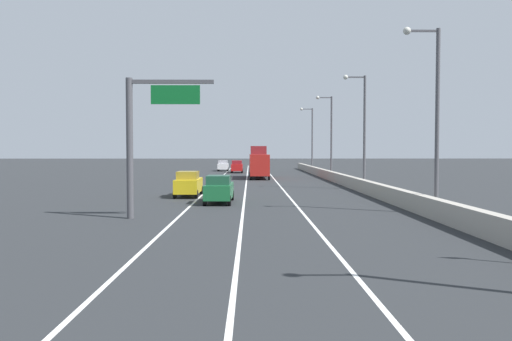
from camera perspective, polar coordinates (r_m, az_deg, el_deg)
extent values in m
plane|color=#26282B|center=(66.38, 0.69, -0.89)|extent=(320.00, 320.00, 0.00)
cube|color=silver|center=(57.51, -4.58, -1.39)|extent=(0.16, 130.00, 0.00)
cube|color=silver|center=(57.38, -1.09, -1.39)|extent=(0.16, 130.00, 0.00)
cube|color=silver|center=(57.46, 2.40, -1.38)|extent=(0.16, 130.00, 0.00)
cube|color=#9E998E|center=(43.50, 12.42, -1.88)|extent=(0.60, 120.00, 1.10)
cylinder|color=#47474C|center=(28.16, -13.87, 2.39)|extent=(0.36, 0.36, 7.50)
cube|color=#47474C|center=(27.97, -9.39, 9.72)|extent=(4.50, 0.20, 0.20)
cube|color=#0C5923|center=(27.73, -8.95, 8.33)|extent=(2.60, 0.10, 1.00)
cylinder|color=#4C4C51|center=(31.24, 19.51, 5.15)|extent=(0.24, 0.24, 10.60)
cube|color=#4C4C51|center=(31.64, 18.06, 14.55)|extent=(1.80, 0.12, 0.12)
sphere|color=beige|center=(31.37, 16.45, 14.68)|extent=(0.44, 0.44, 0.44)
cylinder|color=#4C4C51|center=(48.96, 11.98, 4.14)|extent=(0.24, 0.24, 10.60)
cube|color=#4C4C51|center=(49.22, 10.99, 10.16)|extent=(1.80, 0.12, 0.12)
sphere|color=beige|center=(49.05, 9.95, 10.19)|extent=(0.44, 0.44, 0.44)
cylinder|color=#4C4C51|center=(67.06, 8.39, 3.65)|extent=(0.24, 0.24, 10.60)
cube|color=#4C4C51|center=(67.25, 7.65, 8.04)|extent=(1.80, 0.12, 0.12)
sphere|color=beige|center=(67.13, 6.88, 8.06)|extent=(0.44, 0.44, 0.44)
cylinder|color=#4C4C51|center=(85.31, 6.27, 3.36)|extent=(0.24, 0.24, 10.60)
cube|color=#4C4C51|center=(85.46, 5.69, 6.81)|extent=(1.80, 0.12, 0.12)
sphere|color=beige|center=(85.36, 5.08, 6.82)|extent=(0.44, 0.44, 0.44)
cube|color=white|center=(90.58, -3.68, 0.47)|extent=(1.86, 4.27, 0.97)
cube|color=#96969E|center=(90.13, -3.69, 0.96)|extent=(1.62, 1.93, 0.60)
cylinder|color=black|center=(92.30, -4.15, 0.20)|extent=(0.23, 0.68, 0.68)
cylinder|color=black|center=(92.24, -3.12, 0.20)|extent=(0.23, 0.68, 0.68)
cylinder|color=black|center=(88.96, -4.25, 0.12)|extent=(0.23, 0.68, 0.68)
cylinder|color=black|center=(88.89, -3.19, 0.12)|extent=(0.23, 0.68, 0.68)
cube|color=red|center=(83.37, -2.12, 0.36)|extent=(1.84, 4.49, 1.08)
cube|color=maroon|center=(82.90, -2.13, 0.93)|extent=(1.61, 2.03, 0.60)
cylinder|color=black|center=(85.21, -2.64, 0.03)|extent=(0.22, 0.68, 0.68)
cylinder|color=black|center=(85.16, -1.53, 0.03)|extent=(0.22, 0.68, 0.68)
cylinder|color=black|center=(81.63, -2.74, -0.07)|extent=(0.22, 0.68, 0.68)
cylinder|color=black|center=(81.58, -1.58, -0.07)|extent=(0.22, 0.68, 0.68)
cube|color=#196033|center=(35.64, -4.12, -2.28)|extent=(1.86, 4.70, 0.99)
cube|color=#1C4633|center=(35.12, -4.18, -1.04)|extent=(1.60, 2.13, 0.60)
cylinder|color=black|center=(37.62, -5.11, -2.80)|extent=(0.23, 0.68, 0.68)
cylinder|color=black|center=(37.50, -2.66, -2.81)|extent=(0.23, 0.68, 0.68)
cylinder|color=black|center=(33.89, -5.73, -3.36)|extent=(0.23, 0.68, 0.68)
cylinder|color=black|center=(33.75, -3.00, -3.38)|extent=(0.23, 0.68, 0.68)
cube|color=gold|center=(40.89, -7.50, -1.66)|extent=(1.81, 4.70, 1.07)
cube|color=olive|center=(40.37, -7.59, -0.52)|extent=(1.59, 2.12, 0.60)
cylinder|color=black|center=(42.91, -8.27, -2.19)|extent=(0.22, 0.68, 0.68)
cylinder|color=black|center=(42.72, -6.10, -2.20)|extent=(0.22, 0.68, 0.68)
cylinder|color=black|center=(39.16, -9.03, -2.62)|extent=(0.22, 0.68, 0.68)
cylinder|color=black|center=(38.95, -6.66, -2.63)|extent=(0.22, 0.68, 0.68)
cube|color=#A51E19|center=(66.85, 0.33, 0.68)|extent=(2.49, 9.87, 2.62)
cube|color=maroon|center=(68.99, 0.28, 2.28)|extent=(2.13, 2.19, 1.10)
cylinder|color=black|center=(71.10, -0.67, -0.28)|extent=(0.23, 1.00, 1.00)
cylinder|color=black|center=(71.15, 1.14, -0.28)|extent=(0.23, 1.00, 1.00)
cylinder|color=black|center=(62.66, -0.59, -0.62)|extent=(0.23, 1.00, 1.00)
cylinder|color=black|center=(62.72, 1.45, -0.62)|extent=(0.23, 1.00, 1.00)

